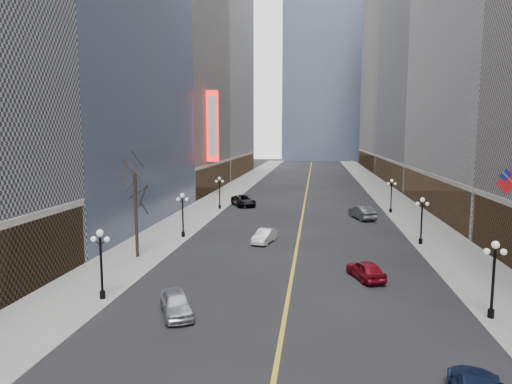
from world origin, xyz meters
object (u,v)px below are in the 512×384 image
(streetlamp_east_2, at_px, (422,216))
(car_sb_mid, at_px, (366,270))
(streetlamp_west_1, at_px, (101,257))
(streetlamp_east_1, at_px, (494,271))
(car_sb_far, at_px, (362,212))
(car_nb_mid, at_px, (265,236))
(streetlamp_east_3, at_px, (391,192))
(streetlamp_west_3, at_px, (219,189))
(car_nb_far, at_px, (243,201))
(car_nb_near, at_px, (176,303))
(streetlamp_west_2, at_px, (183,210))

(streetlamp_east_2, relative_size, car_sb_mid, 1.09)
(streetlamp_east_2, bearing_deg, streetlamp_west_1, -142.67)
(streetlamp_east_1, height_order, car_sb_far, streetlamp_east_1)
(streetlamp_east_2, bearing_deg, streetlamp_east_1, -90.00)
(streetlamp_east_2, height_order, car_nb_mid, streetlamp_east_2)
(streetlamp_east_2, xyz_separation_m, streetlamp_east_3, (0.00, 18.00, 0.00))
(streetlamp_east_3, bearing_deg, car_sb_far, -132.31)
(streetlamp_east_1, bearing_deg, streetlamp_west_3, 123.25)
(car_nb_far, height_order, car_sb_mid, car_nb_far)
(streetlamp_east_2, bearing_deg, car_sb_mid, -119.50)
(streetlamp_east_1, bearing_deg, car_nb_near, -174.98)
(streetlamp_east_3, distance_m, car_nb_far, 21.25)
(streetlamp_east_3, relative_size, car_sb_mid, 1.09)
(streetlamp_west_2, xyz_separation_m, car_nb_mid, (8.55, -0.92, -2.24))
(streetlamp_east_1, height_order, streetlamp_west_1, same)
(streetlamp_west_1, bearing_deg, car_nb_far, 85.98)
(streetlamp_west_2, bearing_deg, streetlamp_west_1, -90.00)
(streetlamp_west_2, distance_m, car_sb_far, 23.60)
(streetlamp_east_2, distance_m, streetlamp_east_3, 18.00)
(car_nb_far, bearing_deg, car_nb_mid, -100.46)
(streetlamp_east_1, height_order, car_sb_mid, streetlamp_east_1)
(streetlamp_west_1, height_order, streetlamp_west_2, same)
(streetlamp_west_2, bearing_deg, car_sb_far, 34.57)
(streetlamp_east_2, distance_m, streetlamp_west_3, 29.68)
(streetlamp_east_1, distance_m, streetlamp_east_3, 36.00)
(car_nb_near, distance_m, car_sb_mid, 14.49)
(streetlamp_east_2, xyz_separation_m, car_sb_mid, (-6.36, -11.25, -2.19))
(car_sb_mid, bearing_deg, car_nb_near, 15.95)
(streetlamp_east_1, bearing_deg, streetlamp_west_1, 180.00)
(car_nb_far, xyz_separation_m, car_sb_far, (16.56, -8.49, 0.04))
(streetlamp_west_1, height_order, streetlamp_west_3, same)
(streetlamp_east_1, xyz_separation_m, car_nb_mid, (-15.05, 17.08, -2.24))
(car_nb_near, height_order, car_sb_far, car_sb_far)
(car_nb_near, distance_m, car_nb_far, 41.50)
(streetlamp_east_1, xyz_separation_m, streetlamp_west_3, (-23.60, 36.00, 0.00))
(car_nb_mid, bearing_deg, car_sb_mid, -36.56)
(car_sb_mid, bearing_deg, streetlamp_west_3, -78.73)
(streetlamp_east_1, distance_m, car_sb_far, 31.69)
(streetlamp_west_2, relative_size, car_nb_mid, 1.12)
(car_nb_near, xyz_separation_m, car_sb_mid, (11.84, 8.35, -0.00))
(streetlamp_west_2, distance_m, car_nb_near, 20.45)
(streetlamp_east_2, height_order, car_sb_far, streetlamp_east_2)
(car_nb_mid, height_order, car_sb_mid, car_sb_mid)
(streetlamp_east_1, distance_m, car_nb_far, 44.98)
(streetlamp_east_3, bearing_deg, car_sb_mid, -102.28)
(streetlamp_west_1, bearing_deg, car_nb_mid, 63.40)
(streetlamp_east_1, relative_size, car_sb_mid, 1.09)
(car_nb_mid, bearing_deg, car_sb_far, 66.26)
(streetlamp_east_2, distance_m, car_nb_far, 30.22)
(streetlamp_east_1, bearing_deg, car_sb_far, 97.71)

